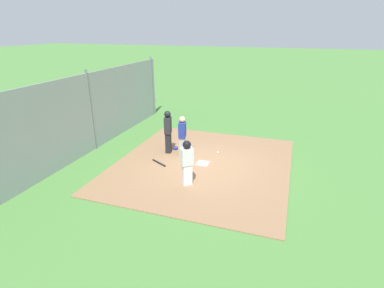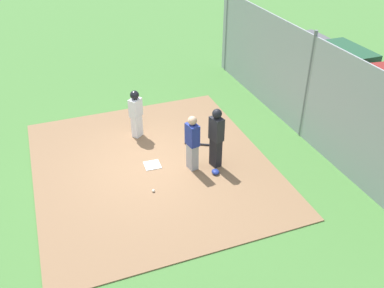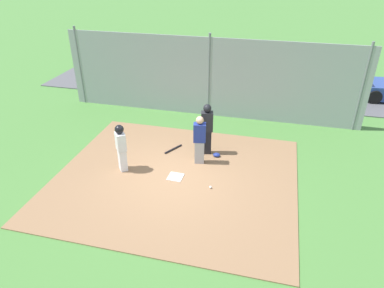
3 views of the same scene
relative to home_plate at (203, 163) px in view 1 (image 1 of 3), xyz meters
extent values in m
plane|color=#477A38|center=(0.00, 0.00, -0.04)|extent=(140.00, 140.00, 0.00)
cube|color=#896647|center=(0.00, 0.00, -0.03)|extent=(7.20, 6.40, 0.03)
cube|color=white|center=(0.00, 0.00, 0.00)|extent=(0.46, 0.46, 0.02)
cube|color=#9E9EA3|center=(-0.51, -1.02, 0.38)|extent=(0.34, 0.27, 0.78)
cube|color=navy|center=(-0.51, -1.02, 1.07)|extent=(0.42, 0.32, 0.61)
sphere|color=tan|center=(-0.51, -1.02, 1.50)|extent=(0.24, 0.24, 0.24)
cube|color=black|center=(-0.60, -1.67, 0.41)|extent=(0.35, 0.29, 0.84)
cube|color=#232328|center=(-0.60, -1.67, 1.16)|extent=(0.43, 0.35, 0.67)
sphere|color=black|center=(-0.60, -1.67, 1.63)|extent=(0.26, 0.26, 0.26)
cube|color=silver|center=(1.71, -0.02, 0.35)|extent=(0.36, 0.37, 0.71)
cube|color=silver|center=(1.71, -0.02, 0.98)|extent=(0.44, 0.46, 0.56)
sphere|color=tan|center=(1.71, -0.02, 1.38)|extent=(0.22, 0.22, 0.22)
sphere|color=black|center=(1.71, -0.02, 1.40)|extent=(0.27, 0.27, 0.27)
cylinder|color=black|center=(0.55, -1.58, 0.02)|extent=(0.43, 0.71, 0.06)
ellipsoid|color=navy|center=(-0.99, -1.51, 0.05)|extent=(0.24, 0.20, 0.12)
sphere|color=white|center=(-1.15, 0.30, 0.03)|extent=(0.07, 0.07, 0.07)
cube|color=#93999E|center=(0.00, -4.84, 1.56)|extent=(12.00, 0.05, 3.20)
cylinder|color=slate|center=(-5.70, -4.84, 1.64)|extent=(0.10, 0.10, 3.35)
cylinder|color=slate|center=(0.00, -4.84, 1.64)|extent=(0.10, 0.10, 3.35)
cube|color=#515156|center=(0.00, -8.84, -0.02)|extent=(18.00, 5.20, 0.04)
cube|color=#28428C|center=(-5.56, -8.54, 0.40)|extent=(4.29, 1.93, 0.64)
cube|color=navy|center=(-5.41, -8.53, 1.00)|extent=(2.39, 1.69, 0.56)
cylinder|color=black|center=(-6.88, -9.46, 0.30)|extent=(0.61, 0.21, 0.60)
cylinder|color=black|center=(-6.97, -7.76, 0.30)|extent=(0.61, 0.21, 0.60)
cylinder|color=black|center=(-4.15, -9.31, 0.30)|extent=(0.61, 0.21, 0.60)
cylinder|color=black|center=(-4.24, -7.61, 0.30)|extent=(0.61, 0.21, 0.60)
cube|color=maroon|center=(0.57, -8.27, 0.40)|extent=(4.38, 2.22, 0.64)
cube|color=maroon|center=(0.42, -8.25, 1.00)|extent=(2.49, 1.84, 0.56)
cylinder|color=black|center=(2.03, -7.59, 0.30)|extent=(0.62, 0.25, 0.60)
cylinder|color=black|center=(-0.68, -7.25, 0.30)|extent=(0.62, 0.25, 0.60)
cylinder|color=black|center=(-0.89, -8.94, 0.30)|extent=(0.62, 0.25, 0.60)
cylinder|color=black|center=(1.87, -7.81, 0.30)|extent=(0.60, 0.18, 0.60)
camera|label=1|loc=(9.99, 2.98, 4.88)|focal=28.12mm
camera|label=2|loc=(-9.44, 2.37, 6.87)|focal=39.37mm
camera|label=3|loc=(-2.65, 8.49, 6.07)|focal=32.94mm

